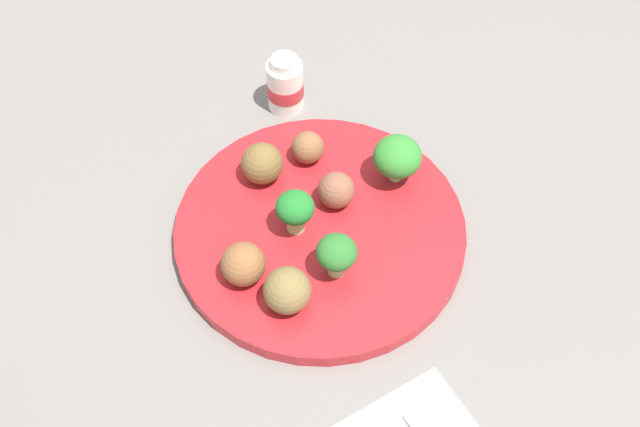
{
  "coord_description": "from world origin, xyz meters",
  "views": [
    {
      "loc": [
        0.41,
        -0.2,
        0.64
      ],
      "look_at": [
        0.0,
        0.0,
        0.04
      ],
      "focal_mm": 45.45,
      "sensor_mm": 36.0,
      "label": 1
    }
  ],
  "objects": [
    {
      "name": "ground_plane",
      "position": [
        0.0,
        0.0,
        0.0
      ],
      "size": [
        4.0,
        4.0,
        0.0
      ],
      "primitive_type": "plane",
      "color": "slate"
    },
    {
      "name": "plate",
      "position": [
        0.0,
        0.0,
        0.01
      ],
      "size": [
        0.28,
        0.28,
        0.02
      ],
      "primitive_type": "cylinder",
      "color": "red",
      "rests_on": "ground_plane"
    },
    {
      "name": "broccoli_floret_far_rim",
      "position": [
        -0.01,
        -0.02,
        0.05
      ],
      "size": [
        0.04,
        0.04,
        0.05
      ],
      "color": "#93CD77",
      "rests_on": "plate"
    },
    {
      "name": "broccoli_floret_mid_right",
      "position": [
        -0.02,
        0.09,
        0.05
      ],
      "size": [
        0.05,
        0.05,
        0.05
      ],
      "color": "#93CD7B",
      "rests_on": "plate"
    },
    {
      "name": "broccoli_floret_mid_left",
      "position": [
        0.05,
        -0.01,
        0.04
      ],
      "size": [
        0.04,
        0.04,
        0.05
      ],
      "color": "#91CE73",
      "rests_on": "plate"
    },
    {
      "name": "meatball_front_right",
      "position": [
        -0.02,
        0.03,
        0.03
      ],
      "size": [
        0.04,
        0.04,
        0.04
      ],
      "primitive_type": "sphere",
      "color": "brown",
      "rests_on": "plate"
    },
    {
      "name": "meatball_mid_right",
      "position": [
        0.06,
        -0.06,
        0.04
      ],
      "size": [
        0.04,
        0.04,
        0.04
      ],
      "primitive_type": "sphere",
      "color": "brown",
      "rests_on": "plate"
    },
    {
      "name": "meatball_center",
      "position": [
        -0.08,
        -0.03,
        0.04
      ],
      "size": [
        0.04,
        0.04,
        0.04
      ],
      "primitive_type": "sphere",
      "color": "brown",
      "rests_on": "plate"
    },
    {
      "name": "meatball_back_right",
      "position": [
        -0.08,
        0.03,
        0.03
      ],
      "size": [
        0.03,
        0.03,
        0.03
      ],
      "primitive_type": "sphere",
      "color": "brown",
      "rests_on": "plate"
    },
    {
      "name": "meatball_far_rim",
      "position": [
        0.02,
        -0.09,
        0.04
      ],
      "size": [
        0.04,
        0.04,
        0.04
      ],
      "primitive_type": "sphere",
      "color": "brown",
      "rests_on": "plate"
    },
    {
      "name": "yogurt_bottle",
      "position": [
        -0.18,
        0.04,
        0.03
      ],
      "size": [
        0.04,
        0.04,
        0.07
      ],
      "color": "white",
      "rests_on": "ground_plane"
    }
  ]
}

